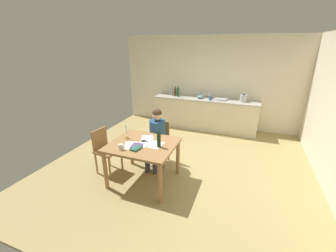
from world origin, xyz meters
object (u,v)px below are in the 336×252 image
(bottle_vinegar, at_px, (175,92))
(wine_glass_back_left, at_px, (202,93))
(dining_table, at_px, (143,149))
(stovetop_kettle, at_px, (243,98))
(wine_glass_by_kettle, at_px, (205,93))
(mixing_bowl, at_px, (200,97))
(wine_glass_near_sink, at_px, (209,94))
(chair_at_table, at_px, (159,140))
(book_cookery, at_px, (136,148))
(book_magazine, at_px, (137,146))
(person_seated, at_px, (156,135))
(bottle_oil, at_px, (172,91))
(sink_unit, at_px, (221,99))
(wine_bottle_on_table, at_px, (159,140))
(candlestick, at_px, (127,134))
(bottle_wine_red, at_px, (178,92))
(teacup_on_counter, at_px, (210,98))
(wine_glass_back_right, at_px, (198,93))
(chair_side_empty, at_px, (105,149))
(coffee_mug, at_px, (121,147))

(bottle_vinegar, xyz_separation_m, wine_glass_back_left, (0.77, 0.16, -0.01))
(dining_table, distance_m, bottle_vinegar, 3.05)
(stovetop_kettle, relative_size, wine_glass_by_kettle, 1.43)
(mixing_bowl, distance_m, wine_glass_near_sink, 0.28)
(wine_glass_by_kettle, bearing_deg, chair_at_table, -99.77)
(bottle_vinegar, relative_size, wine_glass_by_kettle, 1.83)
(book_cookery, bearing_deg, book_magazine, 126.01)
(book_cookery, bearing_deg, person_seated, 101.19)
(bottle_oil, bearing_deg, bottle_vinegar, -9.45)
(sink_unit, xyz_separation_m, bottle_oil, (-1.46, 0.00, 0.10))
(wine_bottle_on_table, distance_m, stovetop_kettle, 3.24)
(bottle_oil, relative_size, wine_glass_back_left, 1.92)
(book_magazine, xyz_separation_m, mixing_bowl, (0.36, 3.10, 0.18))
(candlestick, bearing_deg, bottle_wine_red, 89.62)
(book_magazine, height_order, book_cookery, book_cookery)
(candlestick, relative_size, bottle_oil, 0.97)
(chair_at_table, xyz_separation_m, person_seated, (0.01, -0.15, 0.19))
(candlestick, distance_m, teacup_on_counter, 2.94)
(wine_bottle_on_table, bearing_deg, teacup_on_counter, 83.71)
(bottle_oil, bearing_deg, book_cookery, -80.26)
(chair_at_table, xyz_separation_m, book_magazine, (-0.03, -0.87, 0.27))
(stovetop_kettle, relative_size, wine_glass_near_sink, 1.43)
(person_seated, distance_m, candlestick, 0.64)
(wine_glass_back_right, bearing_deg, wine_glass_by_kettle, 0.00)
(person_seated, xyz_separation_m, book_cookery, (0.00, -0.81, 0.09))
(book_cookery, bearing_deg, wine_glass_back_left, 95.56)
(candlestick, bearing_deg, wine_bottle_on_table, -8.16)
(chair_side_empty, relative_size, mixing_bowl, 4.61)
(chair_side_empty, height_order, wine_glass_back_right, wine_glass_back_right)
(person_seated, distance_m, mixing_bowl, 2.42)
(stovetop_kettle, xyz_separation_m, wine_glass_back_left, (-1.16, 0.15, 0.01))
(bottle_wine_red, distance_m, stovetop_kettle, 1.83)
(wine_glass_back_left, bearing_deg, wine_glass_near_sink, 0.00)
(sink_unit, xyz_separation_m, bottle_vinegar, (-1.35, -0.02, 0.10))
(book_magazine, relative_size, wine_glass_back_left, 1.16)
(person_seated, xyz_separation_m, bottle_wine_red, (-0.34, 2.36, 0.35))
(candlestick, bearing_deg, chair_at_table, 61.24)
(coffee_mug, bearing_deg, candlestick, 108.97)
(wine_glass_back_left, distance_m, wine_glass_back_right, 0.13)
(bottle_vinegar, distance_m, stovetop_kettle, 1.93)
(bottle_vinegar, bearing_deg, wine_glass_near_sink, 9.56)
(book_magazine, xyz_separation_m, bottle_oil, (-0.51, 3.14, 0.26))
(wine_glass_near_sink, bearing_deg, wine_glass_back_right, 180.00)
(chair_at_table, distance_m, mixing_bowl, 2.30)
(person_seated, distance_m, bottle_vinegar, 2.47)
(book_cookery, height_order, wine_bottle_on_table, wine_bottle_on_table)
(book_magazine, distance_m, sink_unit, 3.28)
(candlestick, distance_m, wine_bottle_on_table, 0.68)
(chair_side_empty, bearing_deg, candlestick, 7.63)
(book_cookery, distance_m, stovetop_kettle, 3.56)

